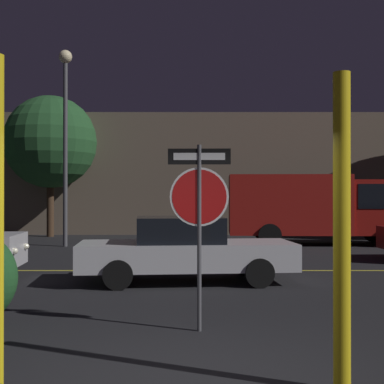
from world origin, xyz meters
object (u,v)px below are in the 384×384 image
Objects in this scene: tree_1 at (51,142)px; delivery_truck at (329,205)px; yellow_pole_right at (343,232)px; street_lamp at (66,115)px; stop_sign at (200,200)px; passing_car_2 at (186,250)px.

delivery_truck is at bearing -18.03° from tree_1.
yellow_pole_right is 0.48× the size of tree_1.
delivery_truck is (3.74, 15.13, -0.03)m from yellow_pole_right.
street_lamp reaches higher than yellow_pole_right.
tree_1 is (-1.75, 4.52, -0.54)m from street_lamp.
tree_1 is at bearing 111.14° from street_lamp.
yellow_pole_right reaches higher than delivery_truck.
yellow_pole_right is 0.43× the size of street_lamp.
delivery_truck is 1.01× the size of street_lamp.
street_lamp is at bearing -82.94° from delivery_truck.
delivery_truck is 1.15× the size of tree_1.
street_lamp is (-4.74, 12.10, 2.98)m from stop_sign.
tree_1 reaches higher than yellow_pole_right.
passing_car_2 is 10.00m from street_lamp.
tree_1 is at bearing 112.41° from stop_sign.
passing_car_2 is 14.39m from tree_1.
passing_car_2 is at bearing 94.63° from stop_sign.
passing_car_2 is 10.25m from delivery_truck.
stop_sign is at bearing -1.52° from passing_car_2.
delivery_truck is at bearing 143.44° from passing_car_2.
street_lamp reaches higher than stop_sign.
stop_sign reaches higher than passing_car_2.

